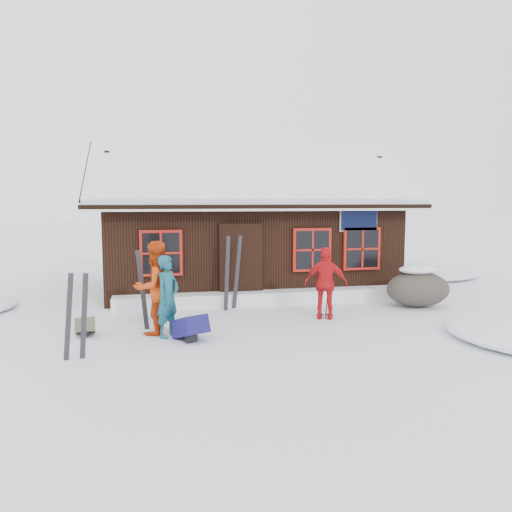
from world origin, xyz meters
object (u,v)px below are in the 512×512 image
at_px(boulder, 418,288).
at_px(ski_poles, 325,291).
at_px(skier_orange_left, 155,288).
at_px(backpack_olive, 85,329).
at_px(skier_crouched, 160,300).
at_px(skier_teal, 168,296).
at_px(ski_pair_left, 76,318).
at_px(skier_orange_right, 326,283).
at_px(backpack_blue, 190,331).

relative_size(boulder, ski_poles, 1.22).
relative_size(skier_orange_left, ski_poles, 1.42).
relative_size(boulder, backpack_olive, 3.20).
bearing_deg(skier_crouched, ski_poles, -29.09).
distance_m(boulder, ski_poles, 2.80).
relative_size(skier_teal, ski_poles, 1.22).
height_order(ski_pair_left, backpack_olive, ski_pair_left).
bearing_deg(skier_orange_right, backpack_olive, 24.60).
xyz_separation_m(skier_teal, backpack_blue, (0.40, -0.32, -0.63)).
xyz_separation_m(skier_crouched, ski_pair_left, (-1.41, -2.53, 0.25)).
bearing_deg(skier_orange_left, ski_pair_left, 14.24).
bearing_deg(skier_teal, skier_orange_right, -40.99).
bearing_deg(skier_teal, boulder, -39.21).
distance_m(skier_orange_left, skier_orange_right, 3.76).
height_order(skier_crouched, backpack_olive, skier_crouched).
height_order(ski_pair_left, ski_poles, ski_pair_left).
xyz_separation_m(skier_orange_right, boulder, (2.71, 0.78, -0.34)).
height_order(skier_teal, ski_poles, skier_teal).
bearing_deg(skier_teal, backpack_olive, 112.22).
bearing_deg(skier_orange_right, skier_crouched, 10.14).
xyz_separation_m(boulder, ski_pair_left, (-7.74, -2.61, 0.23)).
bearing_deg(backpack_blue, skier_orange_left, 110.92).
distance_m(skier_teal, skier_orange_left, 0.39).
xyz_separation_m(skier_crouched, backpack_olive, (-1.47, -1.02, -0.32)).
bearing_deg(boulder, skier_crouched, -179.24).
bearing_deg(skier_teal, ski_pair_left, 162.33).
bearing_deg(backpack_olive, skier_orange_right, -2.84).
bearing_deg(backpack_blue, skier_teal, 115.80).
relative_size(skier_crouched, ski_pair_left, 0.60).
height_order(skier_teal, ski_pair_left, skier_teal).
xyz_separation_m(skier_orange_left, boulder, (6.44, 1.24, -0.45)).
bearing_deg(skier_orange_left, skier_orange_right, 154.70).
distance_m(ski_pair_left, ski_poles, 5.39).
relative_size(skier_crouched, backpack_olive, 1.81).
bearing_deg(skier_crouched, backpack_olive, -164.72).
bearing_deg(skier_crouched, backpack_blue, -92.68).
bearing_deg(backpack_olive, skier_orange_left, -12.23).
distance_m(skier_teal, skier_crouched, 1.48).
xyz_separation_m(boulder, ski_poles, (-2.71, -0.70, 0.14)).
height_order(skier_orange_right, skier_crouched, skier_orange_right).
distance_m(skier_orange_right, boulder, 2.84).
relative_size(skier_crouched, boulder, 0.57).
height_order(skier_teal, skier_orange_left, skier_orange_left).
relative_size(skier_orange_right, backpack_olive, 3.23).
distance_m(skier_orange_left, ski_pair_left, 1.90).
relative_size(skier_teal, skier_orange_left, 0.86).
relative_size(skier_teal, boulder, 1.00).
bearing_deg(ski_poles, skier_orange_left, -171.88).
bearing_deg(skier_crouched, skier_teal, -104.35).
xyz_separation_m(skier_orange_left, backpack_olive, (-1.36, 0.14, -0.79)).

